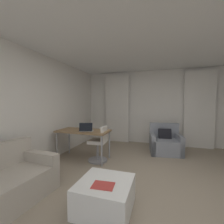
{
  "coord_description": "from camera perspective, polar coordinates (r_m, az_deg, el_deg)",
  "views": [
    {
      "loc": [
        0.15,
        -2.5,
        1.45
      ],
      "look_at": [
        -1.07,
        1.31,
        1.21
      ],
      "focal_mm": 23.83,
      "sensor_mm": 36.0,
      "label": 1
    }
  ],
  "objects": [
    {
      "name": "desk",
      "position": [
        3.93,
        -10.91,
        -7.79
      ],
      "size": [
        1.33,
        0.65,
        0.76
      ],
      "color": "olive",
      "rests_on": "ground"
    },
    {
      "name": "coffee_table",
      "position": [
        2.33,
        -2.65,
        -29.22
      ],
      "size": [
        0.72,
        0.71,
        0.39
      ],
      "color": "white",
      "rests_on": "ground"
    },
    {
      "name": "ceiling",
      "position": [
        2.76,
        14.77,
        28.54
      ],
      "size": [
        5.12,
        6.12,
        0.06
      ],
      "primitive_type": "cube",
      "color": "white",
      "rests_on": "wall_left"
    },
    {
      "name": "laptop",
      "position": [
        3.76,
        -9.78,
        -6.61
      ],
      "size": [
        0.37,
        0.32,
        0.22
      ],
      "color": "#ADADB2",
      "rests_on": "desk"
    },
    {
      "name": "wall_window",
      "position": [
        5.53,
        16.17,
        1.71
      ],
      "size": [
        5.12,
        0.06,
        2.6
      ],
      "color": "silver",
      "rests_on": "ground"
    },
    {
      "name": "curtain_left_panel",
      "position": [
        5.61,
        1.94,
        1.35
      ],
      "size": [
        0.9,
        0.06,
        2.5
      ],
      "color": "silver",
      "rests_on": "ground"
    },
    {
      "name": "ground_plane",
      "position": [
        2.89,
        13.88,
        -26.84
      ],
      "size": [
        12.0,
        12.0,
        0.0
      ],
      "primitive_type": "plane",
      "color": "gray"
    },
    {
      "name": "magazine_open",
      "position": [
        2.13,
        -3.42,
        -26.31
      ],
      "size": [
        0.3,
        0.22,
        0.01
      ],
      "color": "#B73833",
      "rests_on": "coffee_table"
    },
    {
      "name": "desk_chair",
      "position": [
        3.81,
        -4.98,
        -12.72
      ],
      "size": [
        0.48,
        0.48,
        0.88
      ],
      "color": "gray",
      "rests_on": "ground"
    },
    {
      "name": "curtain_right_panel",
      "position": [
        5.54,
        30.49,
        0.85
      ],
      "size": [
        0.9,
        0.06,
        2.5
      ],
      "color": "silver",
      "rests_on": "ground"
    },
    {
      "name": "wall_left",
      "position": [
        3.66,
        -29.3,
        0.6
      ],
      "size": [
        0.06,
        6.12,
        2.6
      ],
      "color": "silver",
      "rests_on": "ground"
    },
    {
      "name": "armchair",
      "position": [
        4.7,
        19.72,
        -11.21
      ],
      "size": [
        0.95,
        0.88,
        0.84
      ],
      "color": "gray",
      "rests_on": "ground"
    }
  ]
}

